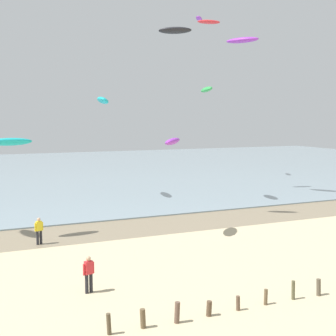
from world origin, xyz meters
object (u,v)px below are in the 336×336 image
at_px(kite_aloft_4, 103,100).
at_px(kite_aloft_8, 242,40).
at_px(kite_aloft_9, 209,22).
at_px(kite_aloft_6, 10,142).
at_px(kite_aloft_2, 172,141).
at_px(kite_aloft_10, 199,19).
at_px(person_far_down_beach, 89,273).
at_px(kite_aloft_7, 207,89).
at_px(person_left_flank, 39,230).
at_px(kite_aloft_1, 175,30).

distance_m(kite_aloft_4, kite_aloft_8, 14.75).
bearing_deg(kite_aloft_9, kite_aloft_6, -139.82).
distance_m(kite_aloft_2, kite_aloft_10, 32.21).
height_order(person_far_down_beach, kite_aloft_9, kite_aloft_9).
relative_size(kite_aloft_4, kite_aloft_7, 1.23).
bearing_deg(kite_aloft_4, person_far_down_beach, 173.39).
distance_m(kite_aloft_6, kite_aloft_8, 25.43).
xyz_separation_m(kite_aloft_8, kite_aloft_9, (-1.90, 3.38, 2.21)).
distance_m(person_left_flank, kite_aloft_10, 38.21).
xyz_separation_m(kite_aloft_6, kite_aloft_9, (20.47, 11.43, 11.24)).
height_order(person_left_flank, kite_aloft_7, kite_aloft_7).
xyz_separation_m(kite_aloft_9, kite_aloft_10, (4.04, 10.09, 2.61)).
xyz_separation_m(person_left_flank, kite_aloft_2, (8.42, -1.58, 5.45)).
relative_size(person_far_down_beach, kite_aloft_2, 0.66).
bearing_deg(kite_aloft_4, kite_aloft_6, 152.24).
height_order(kite_aloft_6, kite_aloft_9, kite_aloft_9).
relative_size(kite_aloft_2, kite_aloft_6, 0.91).
distance_m(kite_aloft_1, kite_aloft_6, 14.50).
bearing_deg(kite_aloft_4, kite_aloft_10, -47.37).
bearing_deg(person_left_flank, person_far_down_beach, -83.85).
distance_m(kite_aloft_1, kite_aloft_4, 12.28).
bearing_deg(kite_aloft_6, kite_aloft_7, -166.69).
bearing_deg(kite_aloft_10, kite_aloft_4, -28.54).
height_order(person_left_flank, kite_aloft_9, kite_aloft_9).
bearing_deg(kite_aloft_10, kite_aloft_9, 7.39).
bearing_deg(kite_aloft_6, kite_aloft_8, -167.45).
xyz_separation_m(kite_aloft_1, kite_aloft_2, (-2.23, -4.60, -8.01)).
height_order(kite_aloft_8, kite_aloft_9, kite_aloft_9).
bearing_deg(kite_aloft_2, kite_aloft_10, 6.49).
distance_m(kite_aloft_1, kite_aloft_7, 8.91).
height_order(kite_aloft_4, kite_aloft_6, kite_aloft_4).
relative_size(person_left_flank, kite_aloft_9, 0.71).
relative_size(person_far_down_beach, kite_aloft_4, 0.49).
relative_size(kite_aloft_6, kite_aloft_7, 1.01).
height_order(person_left_flank, kite_aloft_8, kite_aloft_8).
relative_size(kite_aloft_1, kite_aloft_9, 1.03).
xyz_separation_m(person_far_down_beach, kite_aloft_7, (15.37, 17.72, 9.56)).
height_order(kite_aloft_1, kite_aloft_8, kite_aloft_8).
distance_m(person_left_flank, kite_aloft_1, 17.42).
xyz_separation_m(kite_aloft_1, kite_aloft_4, (-2.62, 10.98, -4.83)).
xyz_separation_m(kite_aloft_6, kite_aloft_8, (22.36, 8.04, 9.03)).
xyz_separation_m(person_far_down_beach, kite_aloft_4, (7.05, 23.07, 8.63)).
bearing_deg(kite_aloft_6, person_left_flank, 117.71).
bearing_deg(kite_aloft_8, kite_aloft_9, 173.86).
distance_m(person_far_down_beach, kite_aloft_7, 25.33).
relative_size(person_far_down_beach, kite_aloft_8, 0.51).
bearing_deg(person_far_down_beach, kite_aloft_1, 51.35).
bearing_deg(kite_aloft_9, person_left_flank, -133.85).
bearing_deg(kite_aloft_1, kite_aloft_7, -104.83).
xyz_separation_m(kite_aloft_4, kite_aloft_7, (8.32, -5.35, 0.93)).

